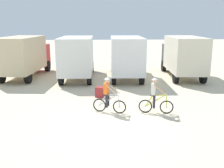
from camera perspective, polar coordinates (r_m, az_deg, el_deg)
ground_plane at (r=11.48m, az=-0.71°, el=-9.31°), size 120.00×120.00×0.00m
box_truck_tan_camper at (r=22.54m, az=-18.66°, el=6.12°), size 3.08×6.97×3.35m
box_truck_white_box at (r=21.02m, az=-7.60°, el=6.23°), size 2.54×6.80×3.35m
box_truck_avon_van at (r=21.01m, az=3.08°, el=6.32°), size 2.68×6.85×3.35m
box_truck_cream_rv at (r=22.14m, az=15.32°, el=6.23°), size 2.86×6.91×3.35m
cyclist_orange_shirt at (r=12.94m, az=-0.85°, el=-2.71°), size 1.65×0.72×1.82m
cyclist_cowboy_hat at (r=13.01m, az=9.45°, el=-2.81°), size 1.71×0.56×1.82m
supply_crate at (r=15.80m, az=-2.42°, el=-1.76°), size 0.76×0.73×0.63m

